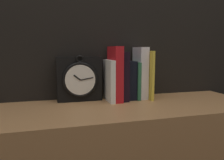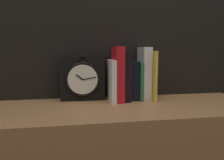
% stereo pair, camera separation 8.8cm
% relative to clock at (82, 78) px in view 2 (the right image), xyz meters
% --- Properties ---
extents(wall_back, '(6.00, 0.05, 2.60)m').
position_rel_clock_xyz_m(wall_back, '(0.11, 0.07, 0.32)').
color(wall_back, black).
rests_on(wall_back, ground_plane).
extents(clock, '(0.20, 0.08, 0.21)m').
position_rel_clock_xyz_m(clock, '(0.00, 0.00, 0.00)').
color(clock, black).
rests_on(clock, bookshelf).
extents(book_slot0_white, '(0.02, 0.15, 0.19)m').
position_rel_clock_xyz_m(book_slot0_white, '(0.13, -0.04, -0.01)').
color(book_slot0_white, white).
rests_on(book_slot0_white, bookshelf).
extents(book_slot1_red, '(0.04, 0.14, 0.25)m').
position_rel_clock_xyz_m(book_slot1_red, '(0.16, -0.04, 0.02)').
color(book_slot1_red, red).
rests_on(book_slot1_red, bookshelf).
extents(book_slot2_black, '(0.03, 0.13, 0.22)m').
position_rel_clock_xyz_m(book_slot2_black, '(0.20, -0.03, 0.01)').
color(book_slot2_black, black).
rests_on(book_slot2_black, bookshelf).
extents(book_slot3_black, '(0.04, 0.11, 0.18)m').
position_rel_clock_xyz_m(book_slot3_black, '(0.24, -0.02, -0.01)').
color(book_slot3_black, black).
rests_on(book_slot3_black, bookshelf).
extents(book_slot4_green, '(0.02, 0.12, 0.18)m').
position_rel_clock_xyz_m(book_slot4_green, '(0.26, -0.02, -0.01)').
color(book_slot4_green, '#296643').
rests_on(book_slot4_green, bookshelf).
extents(book_slot5_white, '(0.04, 0.11, 0.25)m').
position_rel_clock_xyz_m(book_slot5_white, '(0.29, -0.02, 0.02)').
color(book_slot5_white, white).
rests_on(book_slot5_white, bookshelf).
extents(book_slot6_yellow, '(0.01, 0.14, 0.23)m').
position_rel_clock_xyz_m(book_slot6_yellow, '(0.32, -0.03, 0.01)').
color(book_slot6_yellow, gold).
rests_on(book_slot6_yellow, bookshelf).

